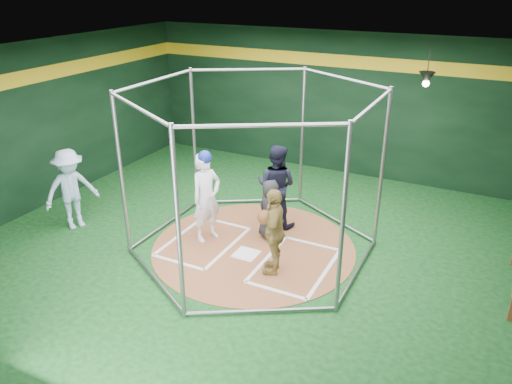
% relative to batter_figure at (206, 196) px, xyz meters
% --- Properties ---
extents(room_shell, '(10.10, 9.10, 3.53)m').
position_rel_batter_figure_xyz_m(room_shell, '(0.95, 0.09, 0.85)').
color(room_shell, '#0C3812').
rests_on(room_shell, ground).
extents(clay_disc, '(3.80, 3.80, 0.01)m').
position_rel_batter_figure_xyz_m(clay_disc, '(0.95, 0.09, -0.90)').
color(clay_disc, '#945835').
rests_on(clay_disc, ground).
extents(home_plate, '(0.43, 0.43, 0.01)m').
position_rel_batter_figure_xyz_m(home_plate, '(0.95, -0.21, -0.89)').
color(home_plate, white).
rests_on(home_plate, clay_disc).
extents(batter_box_left, '(1.17, 1.77, 0.01)m').
position_rel_batter_figure_xyz_m(batter_box_left, '(-0.00, -0.16, -0.89)').
color(batter_box_left, white).
rests_on(batter_box_left, clay_disc).
extents(batter_box_right, '(1.17, 1.77, 0.01)m').
position_rel_batter_figure_xyz_m(batter_box_right, '(1.90, -0.16, -0.89)').
color(batter_box_right, white).
rests_on(batter_box_right, clay_disc).
extents(batting_cage, '(4.05, 4.67, 3.00)m').
position_rel_batter_figure_xyz_m(batting_cage, '(0.95, 0.09, 0.60)').
color(batting_cage, gray).
rests_on(batting_cage, ground).
extents(pendant_lamp_near, '(0.34, 0.34, 0.90)m').
position_rel_batter_figure_xyz_m(pendant_lamp_near, '(3.15, 3.69, 1.84)').
color(pendant_lamp_near, black).
rests_on(pendant_lamp_near, room_shell).
extents(batter_figure, '(0.61, 0.73, 1.79)m').
position_rel_batter_figure_xyz_m(batter_figure, '(0.00, 0.00, 0.00)').
color(batter_figure, white).
rests_on(batter_figure, clay_disc).
extents(visitor_leopard, '(0.62, 0.97, 1.54)m').
position_rel_batter_figure_xyz_m(visitor_leopard, '(1.62, -0.48, -0.12)').
color(visitor_leopard, tan).
rests_on(visitor_leopard, clay_disc).
extents(catcher_figure, '(0.67, 0.66, 1.19)m').
position_rel_batter_figure_xyz_m(catcher_figure, '(1.05, 0.56, -0.30)').
color(catcher_figure, black).
rests_on(catcher_figure, clay_disc).
extents(umpire, '(0.85, 0.67, 1.70)m').
position_rel_batter_figure_xyz_m(umpire, '(0.92, 1.12, -0.04)').
color(umpire, black).
rests_on(umpire, clay_disc).
extents(bystander_blue, '(1.01, 1.22, 1.65)m').
position_rel_batter_figure_xyz_m(bystander_blue, '(-2.66, -0.77, -0.08)').
color(bystander_blue, '#A4BED9').
rests_on(bystander_blue, ground).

